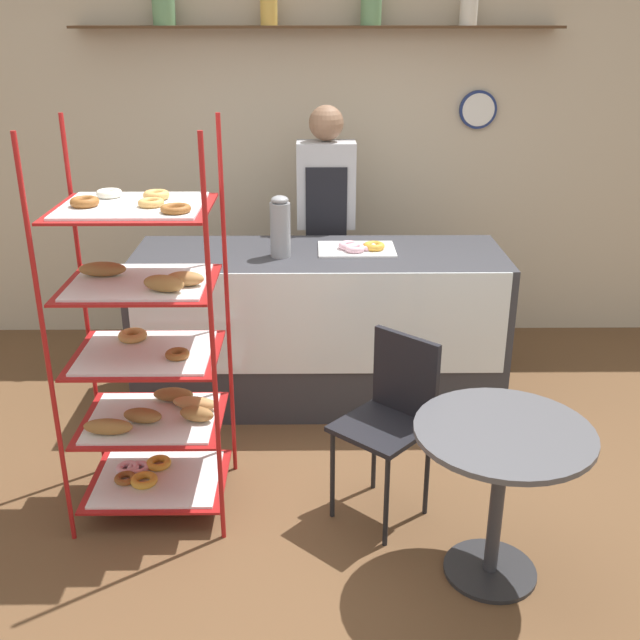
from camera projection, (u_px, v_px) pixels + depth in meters
ground_plane at (321, 496)px, 3.81m from camera, size 14.00×14.00×0.00m
back_wall at (317, 152)px, 5.38m from camera, size 10.00×0.30×2.70m
display_counter at (319, 326)px, 4.66m from camera, size 2.23×0.78×0.96m
pastry_rack at (147, 353)px, 3.47m from camera, size 0.72×0.59×1.87m
person_worker at (326, 224)px, 5.04m from camera, size 0.38×0.23×1.75m
cafe_table at (501, 466)px, 3.09m from camera, size 0.74×0.74×0.72m
cafe_chair at (393, 407)px, 3.52m from camera, size 0.54×0.54×0.90m
coffee_carafe at (280, 227)px, 4.35m from camera, size 0.12×0.12×0.36m
donut_tray_counter at (359, 248)px, 4.51m from camera, size 0.46×0.32×0.05m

